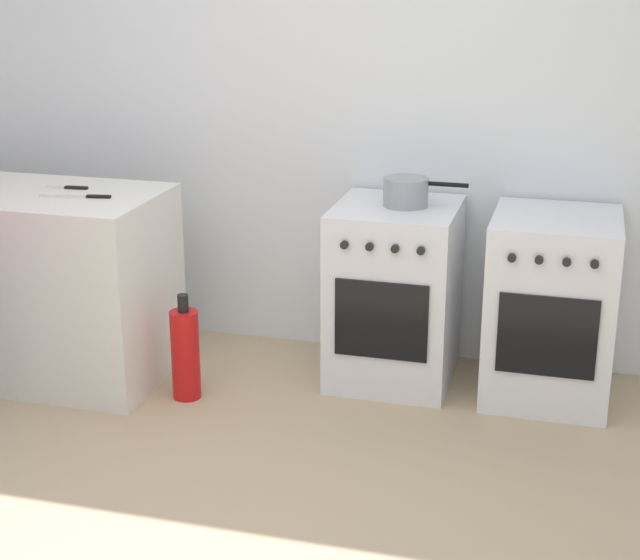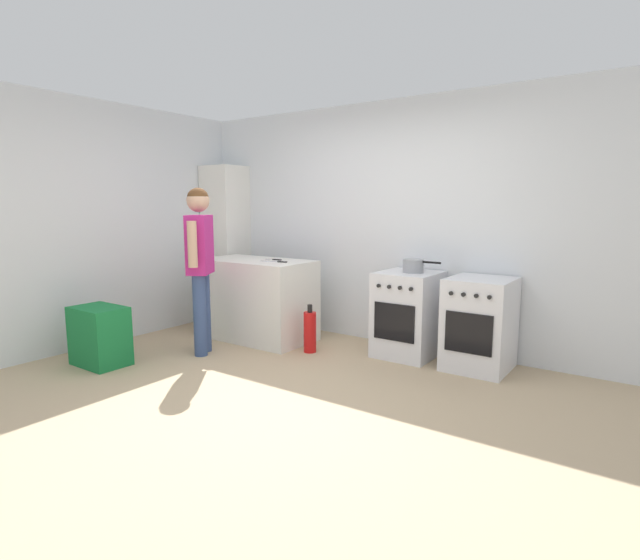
{
  "view_description": "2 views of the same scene",
  "coord_description": "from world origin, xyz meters",
  "px_view_note": "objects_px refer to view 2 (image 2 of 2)",
  "views": [
    {
      "loc": [
        1.16,
        -2.71,
        1.96
      ],
      "look_at": [
        0.21,
        0.74,
        0.75
      ],
      "focal_mm": 55.0,
      "sensor_mm": 36.0,
      "label": 1
    },
    {
      "loc": [
        2.44,
        -2.93,
        1.51
      ],
      "look_at": [
        -0.1,
        0.68,
        0.84
      ],
      "focal_mm": 28.0,
      "sensor_mm": 36.0,
      "label": 2
    }
  ],
  "objects_px": {
    "knife_carving": "(274,262)",
    "recycling_crate_upper": "(99,322)",
    "fire_extinguisher": "(310,332)",
    "recycling_crate_lower": "(101,350)",
    "larder_cabinet": "(226,244)",
    "pot": "(413,266)",
    "knife_paring": "(275,260)",
    "oven_left": "(408,314)",
    "person": "(200,255)",
    "oven_right": "(479,324)"
  },
  "relations": [
    {
      "from": "knife_carving",
      "to": "larder_cabinet",
      "type": "distance_m",
      "value": 1.37
    },
    {
      "from": "person",
      "to": "oven_left",
      "type": "bearing_deg",
      "value": 33.25
    },
    {
      "from": "knife_paring",
      "to": "larder_cabinet",
      "type": "bearing_deg",
      "value": 161.74
    },
    {
      "from": "oven_left",
      "to": "pot",
      "type": "xyz_separation_m",
      "value": [
        0.04,
        0.01,
        0.49
      ]
    },
    {
      "from": "recycling_crate_lower",
      "to": "larder_cabinet",
      "type": "bearing_deg",
      "value": 100.79
    },
    {
      "from": "fire_extinguisher",
      "to": "larder_cabinet",
      "type": "xyz_separation_m",
      "value": [
        -1.78,
        0.58,
        0.78
      ]
    },
    {
      "from": "oven_right",
      "to": "recycling_crate_upper",
      "type": "bearing_deg",
      "value": -146.69
    },
    {
      "from": "pot",
      "to": "person",
      "type": "distance_m",
      "value": 2.13
    },
    {
      "from": "oven_right",
      "to": "larder_cabinet",
      "type": "relative_size",
      "value": 0.42
    },
    {
      "from": "oven_left",
      "to": "person",
      "type": "distance_m",
      "value": 2.16
    },
    {
      "from": "knife_carving",
      "to": "recycling_crate_lower",
      "type": "bearing_deg",
      "value": -119.67
    },
    {
      "from": "recycling_crate_upper",
      "to": "larder_cabinet",
      "type": "xyz_separation_m",
      "value": [
        -0.39,
        2.06,
        0.58
      ]
    },
    {
      "from": "person",
      "to": "recycling_crate_lower",
      "type": "xyz_separation_m",
      "value": [
        -0.51,
        -0.81,
        -0.87
      ]
    },
    {
      "from": "recycling_crate_upper",
      "to": "larder_cabinet",
      "type": "distance_m",
      "value": 2.17
    },
    {
      "from": "oven_right",
      "to": "knife_paring",
      "type": "xyz_separation_m",
      "value": [
        -2.22,
        -0.28,
        0.48
      ]
    },
    {
      "from": "fire_extinguisher",
      "to": "larder_cabinet",
      "type": "distance_m",
      "value": 2.03
    },
    {
      "from": "oven_right",
      "to": "fire_extinguisher",
      "type": "xyz_separation_m",
      "value": [
        -1.59,
        -0.48,
        -0.21
      ]
    },
    {
      "from": "fire_extinguisher",
      "to": "recycling_crate_lower",
      "type": "bearing_deg",
      "value": -133.18
    },
    {
      "from": "knife_paring",
      "to": "person",
      "type": "height_order",
      "value": "person"
    },
    {
      "from": "oven_left",
      "to": "oven_right",
      "type": "distance_m",
      "value": 0.72
    },
    {
      "from": "pot",
      "to": "larder_cabinet",
      "type": "height_order",
      "value": "larder_cabinet"
    },
    {
      "from": "pot",
      "to": "recycling_crate_upper",
      "type": "relative_size",
      "value": 0.74
    },
    {
      "from": "oven_right",
      "to": "knife_carving",
      "type": "distance_m",
      "value": 2.2
    },
    {
      "from": "pot",
      "to": "larder_cabinet",
      "type": "distance_m",
      "value": 2.69
    },
    {
      "from": "larder_cabinet",
      "to": "pot",
      "type": "bearing_deg",
      "value": -1.95
    },
    {
      "from": "pot",
      "to": "person",
      "type": "height_order",
      "value": "person"
    },
    {
      "from": "knife_carving",
      "to": "recycling_crate_upper",
      "type": "relative_size",
      "value": 0.64
    },
    {
      "from": "oven_right",
      "to": "recycling_crate_lower",
      "type": "distance_m",
      "value": 3.57
    },
    {
      "from": "oven_right",
      "to": "pot",
      "type": "xyz_separation_m",
      "value": [
        -0.68,
        0.01,
        0.49
      ]
    },
    {
      "from": "knife_paring",
      "to": "recycling_crate_lower",
      "type": "height_order",
      "value": "knife_paring"
    },
    {
      "from": "knife_paring",
      "to": "fire_extinguisher",
      "type": "relative_size",
      "value": 0.42
    },
    {
      "from": "person",
      "to": "fire_extinguisher",
      "type": "relative_size",
      "value": 3.36
    },
    {
      "from": "recycling_crate_lower",
      "to": "larder_cabinet",
      "type": "height_order",
      "value": "larder_cabinet"
    },
    {
      "from": "oven_left",
      "to": "knife_carving",
      "type": "height_order",
      "value": "knife_carving"
    },
    {
      "from": "fire_extinguisher",
      "to": "oven_right",
      "type": "bearing_deg",
      "value": 16.73
    },
    {
      "from": "oven_left",
      "to": "recycling_crate_lower",
      "type": "distance_m",
      "value": 3.0
    },
    {
      "from": "knife_paring",
      "to": "knife_carving",
      "type": "distance_m",
      "value": 0.19
    },
    {
      "from": "knife_paring",
      "to": "fire_extinguisher",
      "type": "xyz_separation_m",
      "value": [
        0.63,
        -0.2,
        -0.69
      ]
    },
    {
      "from": "recycling_crate_lower",
      "to": "knife_carving",
      "type": "bearing_deg",
      "value": 60.33
    },
    {
      "from": "knife_paring",
      "to": "larder_cabinet",
      "type": "relative_size",
      "value": 0.11
    },
    {
      "from": "oven_right",
      "to": "knife_paring",
      "type": "bearing_deg",
      "value": -172.91
    },
    {
      "from": "knife_paring",
      "to": "larder_cabinet",
      "type": "distance_m",
      "value": 1.21
    },
    {
      "from": "oven_right",
      "to": "recycling_crate_lower",
      "type": "relative_size",
      "value": 1.63
    },
    {
      "from": "person",
      "to": "recycling_crate_upper",
      "type": "bearing_deg",
      "value": -122.3
    },
    {
      "from": "pot",
      "to": "recycling_crate_upper",
      "type": "distance_m",
      "value": 3.07
    },
    {
      "from": "knife_carving",
      "to": "pot",
      "type": "bearing_deg",
      "value": 16.86
    },
    {
      "from": "person",
      "to": "fire_extinguisher",
      "type": "xyz_separation_m",
      "value": [
        0.87,
        0.67,
        -0.79
      ]
    },
    {
      "from": "pot",
      "to": "fire_extinguisher",
      "type": "xyz_separation_m",
      "value": [
        -0.91,
        -0.49,
        -0.7
      ]
    },
    {
      "from": "knife_paring",
      "to": "fire_extinguisher",
      "type": "height_order",
      "value": "knife_paring"
    },
    {
      "from": "oven_left",
      "to": "person",
      "type": "height_order",
      "value": "person"
    }
  ]
}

